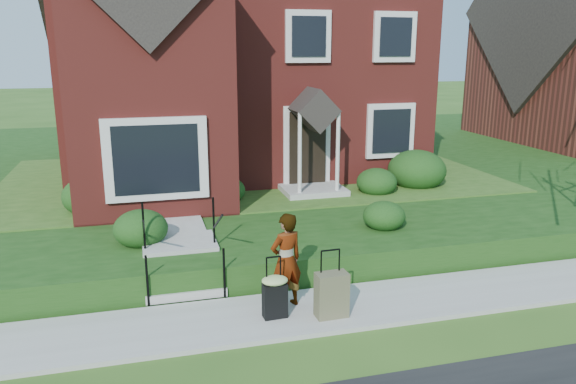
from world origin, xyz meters
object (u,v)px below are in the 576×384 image
object	(u,v)px
woman	(286,260)
suitcase_olive	(332,295)
front_steps	(182,259)
suitcase_black	(275,294)

from	to	relation	value
woman	suitcase_olive	distance (m)	0.94
front_steps	suitcase_olive	world-z (taller)	front_steps
suitcase_black	suitcase_olive	size ratio (longest dim) A/B	0.91
front_steps	suitcase_black	world-z (taller)	front_steps
suitcase_black	suitcase_olive	bearing A→B (deg)	-16.00
suitcase_black	suitcase_olive	xyz separation A→B (m)	(0.89, -0.21, -0.02)
suitcase_black	woman	bearing A→B (deg)	48.28
woman	suitcase_black	world-z (taller)	woman
woman	front_steps	bearing A→B (deg)	-64.14
woman	suitcase_black	distance (m)	0.61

